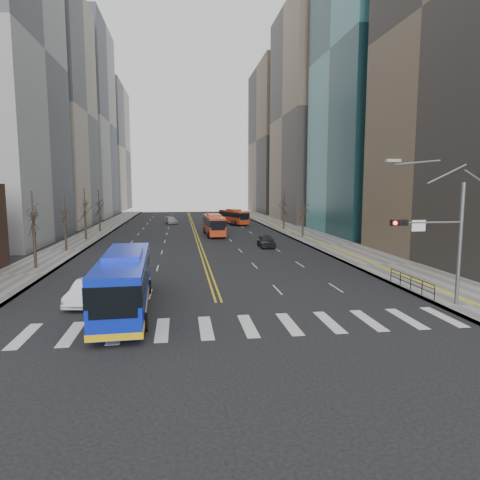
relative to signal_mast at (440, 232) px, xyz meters
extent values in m
plane|color=black|center=(-13.77, -2.00, -4.86)|extent=(220.00, 220.00, 0.00)
cube|color=slate|center=(3.73, 43.00, -4.78)|extent=(7.00, 130.00, 0.15)
cube|color=slate|center=(-30.27, 43.00, -4.78)|extent=(5.00, 130.00, 0.15)
cube|color=silver|center=(-24.40, -2.00, -4.85)|extent=(0.70, 4.00, 0.01)
cube|color=silver|center=(-22.04, -2.00, -4.85)|extent=(0.70, 4.00, 0.01)
cube|color=silver|center=(-19.67, -2.00, -4.85)|extent=(0.70, 4.00, 0.01)
cube|color=silver|center=(-17.31, -2.00, -4.85)|extent=(0.70, 4.00, 0.01)
cube|color=silver|center=(-14.95, -2.00, -4.85)|extent=(0.70, 4.00, 0.01)
cube|color=silver|center=(-12.58, -2.00, -4.85)|extent=(0.70, 4.00, 0.01)
cube|color=silver|center=(-10.22, -2.00, -4.85)|extent=(0.70, 4.00, 0.01)
cube|color=silver|center=(-7.86, -2.00, -4.85)|extent=(0.70, 4.00, 0.01)
cube|color=silver|center=(-5.49, -2.00, -4.85)|extent=(0.70, 4.00, 0.01)
cube|color=silver|center=(-3.13, -2.00, -4.85)|extent=(0.70, 4.00, 0.01)
cube|color=silver|center=(-0.77, -2.00, -4.85)|extent=(0.70, 4.00, 0.01)
cube|color=gold|center=(-13.97, 53.00, -4.85)|extent=(0.15, 100.00, 0.01)
cube|color=gold|center=(-13.57, 53.00, -4.85)|extent=(0.15, 100.00, 0.01)
cube|color=#9F9180|center=(-44.77, 64.00, 17.14)|extent=(22.00, 22.00, 44.00)
cube|color=gray|center=(-43.77, 91.00, 19.14)|extent=(20.00, 26.00, 48.00)
cube|color=teal|center=(17.23, 42.00, 24.14)|extent=(20.00, 22.00, 58.00)
cube|color=#7F6B58|center=(16.23, 69.00, 18.14)|extent=(20.00, 26.00, 46.00)
cube|color=#9F9180|center=(-42.77, 123.00, 15.14)|extent=(18.00, 30.00, 40.00)
cube|color=brown|center=(15.23, 101.00, 16.14)|extent=(18.00, 30.00, 42.00)
cylinder|color=slate|center=(1.43, 0.00, -0.86)|extent=(0.24, 0.24, 8.00)
cylinder|color=slate|center=(-0.82, 0.00, 0.64)|extent=(4.50, 0.12, 0.12)
cube|color=black|center=(-2.77, 0.00, 0.64)|extent=(1.10, 0.28, 0.38)
cylinder|color=#FF190C|center=(-3.12, -0.16, 0.64)|extent=(0.24, 0.08, 0.24)
cylinder|color=black|center=(-2.77, -0.16, 0.64)|extent=(0.24, 0.08, 0.24)
cylinder|color=black|center=(-2.42, -0.16, 0.64)|extent=(0.24, 0.08, 0.24)
cube|color=white|center=(-1.47, 0.00, 0.44)|extent=(0.90, 0.06, 0.70)
cube|color=#999993|center=(-3.37, 0.00, 4.44)|extent=(0.90, 0.35, 0.18)
cube|color=black|center=(0.53, 4.00, -3.71)|extent=(0.04, 6.00, 0.04)
cylinder|color=black|center=(0.53, 1.00, -4.21)|extent=(0.06, 0.06, 1.00)
cylinder|color=black|center=(0.53, 2.50, -4.21)|extent=(0.06, 0.06, 1.00)
cylinder|color=black|center=(0.53, 4.00, -4.21)|extent=(0.06, 0.06, 1.00)
cylinder|color=black|center=(0.53, 5.50, -4.21)|extent=(0.06, 0.06, 1.00)
cylinder|color=black|center=(0.53, 7.00, -4.21)|extent=(0.06, 0.06, 1.00)
cylinder|color=#2E231C|center=(-29.77, 17.00, -2.91)|extent=(0.28, 0.28, 3.90)
cylinder|color=#2E231C|center=(-29.77, 28.00, -3.06)|extent=(0.28, 0.28, 3.60)
cylinder|color=#2E231C|center=(-29.77, 39.00, -2.86)|extent=(0.28, 0.28, 4.00)
cylinder|color=#2E231C|center=(-29.77, 50.00, -2.96)|extent=(0.28, 0.28, 3.80)
cylinder|color=#2E231C|center=(2.23, 38.00, -3.11)|extent=(0.28, 0.28, 3.50)
cylinder|color=#2E231C|center=(2.23, 50.00, -2.98)|extent=(0.28, 0.28, 3.75)
cube|color=#0D26D0|center=(-19.75, 2.00, -2.96)|extent=(3.21, 12.99, 3.09)
cube|color=black|center=(-19.75, 2.00, -2.38)|extent=(3.27, 13.01, 1.10)
cube|color=#0D26D0|center=(-19.75, 2.00, -1.32)|extent=(2.33, 4.59, 0.40)
cube|color=yellow|center=(-19.75, 2.00, -4.31)|extent=(3.27, 13.01, 0.35)
cylinder|color=black|center=(-20.92, -2.17, -4.36)|extent=(0.34, 1.01, 1.00)
cylinder|color=black|center=(-18.23, -2.06, -4.36)|extent=(0.34, 1.01, 1.00)
cylinder|color=black|center=(-21.26, 6.07, -4.36)|extent=(0.34, 1.01, 1.00)
cylinder|color=black|center=(-18.58, 6.18, -4.36)|extent=(0.34, 1.01, 1.00)
cube|color=#AD2E12|center=(-10.95, 42.55, -3.13)|extent=(2.78, 10.75, 2.76)
cube|color=black|center=(-10.95, 42.55, -2.58)|extent=(2.84, 10.77, 0.99)
cube|color=#AD2E12|center=(-10.95, 42.55, -1.65)|extent=(2.06, 3.80, 0.40)
cylinder|color=black|center=(-12.05, 39.09, -4.36)|extent=(0.33, 1.01, 1.00)
cylinder|color=black|center=(-9.62, 39.17, -4.36)|extent=(0.33, 1.01, 1.00)
cylinder|color=black|center=(-12.27, 45.92, -4.36)|extent=(0.33, 1.01, 1.00)
cylinder|color=black|center=(-9.85, 46.00, -4.36)|extent=(0.33, 1.01, 1.00)
cube|color=#AD2E12|center=(-5.37, 61.95, -3.27)|extent=(5.20, 9.92, 2.48)
cube|color=black|center=(-5.37, 61.95, -2.75)|extent=(5.27, 9.95, 0.90)
cube|color=#AD2E12|center=(-5.37, 61.95, -1.93)|extent=(2.76, 3.79, 0.40)
cylinder|color=black|center=(-5.42, 58.65, -4.36)|extent=(0.60, 1.04, 1.00)
cylinder|color=black|center=(-3.33, 59.36, -4.36)|extent=(0.60, 1.04, 1.00)
cylinder|color=black|center=(-7.41, 64.55, -4.36)|extent=(0.60, 1.04, 1.00)
cylinder|color=black|center=(-5.32, 65.25, -4.36)|extent=(0.60, 1.04, 1.00)
imported|color=white|center=(-22.36, 4.00, -4.06)|extent=(2.42, 5.02, 1.59)
imported|color=black|center=(-5.38, 28.55, -4.06)|extent=(1.96, 4.69, 1.59)
imported|color=#97979C|center=(-18.18, 65.51, -4.14)|extent=(3.04, 5.23, 1.42)
imported|color=black|center=(-5.18, 60.52, -4.24)|extent=(2.25, 4.55, 1.24)
camera|label=1|loc=(-16.25, -24.81, 2.88)|focal=32.00mm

